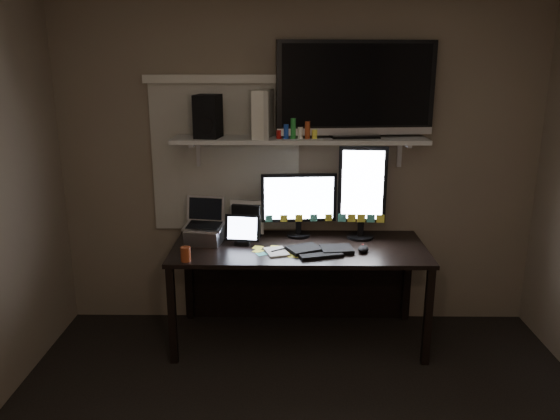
{
  "coord_description": "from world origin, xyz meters",
  "views": [
    {
      "loc": [
        -0.1,
        -2.25,
        2.02
      ],
      "look_at": [
        -0.13,
        1.25,
        1.05
      ],
      "focal_mm": 35.0,
      "sensor_mm": 36.0,
      "label": 1
    }
  ],
  "objects_px": {
    "speaker": "(208,116)",
    "cup": "(186,254)",
    "desk": "(299,263)",
    "monitor_portrait": "(362,192)",
    "laptop": "(204,222)",
    "game_console": "(263,114)",
    "tablet": "(242,230)",
    "tv": "(356,89)",
    "keyboard": "(320,249)",
    "monitor_landscape": "(299,205)",
    "mouse": "(363,249)"
  },
  "relations": [
    {
      "from": "game_console",
      "to": "speaker",
      "type": "bearing_deg",
      "value": -166.59
    },
    {
      "from": "monitor_landscape",
      "to": "game_console",
      "type": "distance_m",
      "value": 0.72
    },
    {
      "from": "monitor_landscape",
      "to": "speaker",
      "type": "xyz_separation_m",
      "value": [
        -0.64,
        -0.05,
        0.66
      ]
    },
    {
      "from": "mouse",
      "to": "laptop",
      "type": "xyz_separation_m",
      "value": [
        -1.13,
        0.17,
        0.14
      ]
    },
    {
      "from": "keyboard",
      "to": "tv",
      "type": "relative_size",
      "value": 0.41
    },
    {
      "from": "laptop",
      "to": "game_console",
      "type": "height_order",
      "value": "game_console"
    },
    {
      "from": "keyboard",
      "to": "mouse",
      "type": "relative_size",
      "value": 4.0
    },
    {
      "from": "keyboard",
      "to": "speaker",
      "type": "xyz_separation_m",
      "value": [
        -0.79,
        0.29,
        0.89
      ]
    },
    {
      "from": "laptop",
      "to": "speaker",
      "type": "bearing_deg",
      "value": 82.01
    },
    {
      "from": "desk",
      "to": "game_console",
      "type": "distance_m",
      "value": 1.13
    },
    {
      "from": "keyboard",
      "to": "game_console",
      "type": "bearing_deg",
      "value": 127.82
    },
    {
      "from": "tablet",
      "to": "tv",
      "type": "bearing_deg",
      "value": 20.3
    },
    {
      "from": "cup",
      "to": "tv",
      "type": "bearing_deg",
      "value": 24.39
    },
    {
      "from": "monitor_portrait",
      "to": "laptop",
      "type": "xyz_separation_m",
      "value": [
        -1.14,
        -0.14,
        -0.19
      ]
    },
    {
      "from": "desk",
      "to": "tablet",
      "type": "distance_m",
      "value": 0.5
    },
    {
      "from": "monitor_landscape",
      "to": "monitor_portrait",
      "type": "distance_m",
      "value": 0.47
    },
    {
      "from": "monitor_portrait",
      "to": "game_console",
      "type": "relative_size",
      "value": 2.1
    },
    {
      "from": "speaker",
      "to": "cup",
      "type": "bearing_deg",
      "value": -93.43
    },
    {
      "from": "tablet",
      "to": "tv",
      "type": "relative_size",
      "value": 0.23
    },
    {
      "from": "desk",
      "to": "keyboard",
      "type": "distance_m",
      "value": 0.33
    },
    {
      "from": "desk",
      "to": "speaker",
      "type": "height_order",
      "value": "speaker"
    },
    {
      "from": "desk",
      "to": "monitor_landscape",
      "type": "xyz_separation_m",
      "value": [
        -0.0,
        0.11,
        0.42
      ]
    },
    {
      "from": "mouse",
      "to": "tv",
      "type": "xyz_separation_m",
      "value": [
        -0.05,
        0.32,
        1.06
      ]
    },
    {
      "from": "monitor_portrait",
      "to": "cup",
      "type": "height_order",
      "value": "monitor_portrait"
    },
    {
      "from": "cup",
      "to": "game_console",
      "type": "xyz_separation_m",
      "value": [
        0.5,
        0.49,
        0.87
      ]
    },
    {
      "from": "monitor_landscape",
      "to": "tv",
      "type": "height_order",
      "value": "tv"
    },
    {
      "from": "monitor_portrait",
      "to": "keyboard",
      "type": "bearing_deg",
      "value": -132.43
    },
    {
      "from": "game_console",
      "to": "keyboard",
      "type": "bearing_deg",
      "value": -22.26
    },
    {
      "from": "monitor_landscape",
      "to": "monitor_portrait",
      "type": "xyz_separation_m",
      "value": [
        0.46,
        -0.04,
        0.11
      ]
    },
    {
      "from": "keyboard",
      "to": "speaker",
      "type": "relative_size",
      "value": 1.5
    },
    {
      "from": "keyboard",
      "to": "cup",
      "type": "relative_size",
      "value": 4.63
    },
    {
      "from": "laptop",
      "to": "monitor_landscape",
      "type": "bearing_deg",
      "value": 23.82
    },
    {
      "from": "monitor_landscape",
      "to": "laptop",
      "type": "height_order",
      "value": "monitor_landscape"
    },
    {
      "from": "desk",
      "to": "mouse",
      "type": "relative_size",
      "value": 15.96
    },
    {
      "from": "mouse",
      "to": "game_console",
      "type": "relative_size",
      "value": 0.34
    },
    {
      "from": "monitor_portrait",
      "to": "tablet",
      "type": "bearing_deg",
      "value": -165.7
    },
    {
      "from": "game_console",
      "to": "speaker",
      "type": "height_order",
      "value": "game_console"
    },
    {
      "from": "monitor_portrait",
      "to": "speaker",
      "type": "height_order",
      "value": "speaker"
    },
    {
      "from": "desk",
      "to": "tablet",
      "type": "height_order",
      "value": "tablet"
    },
    {
      "from": "cup",
      "to": "speaker",
      "type": "distance_m",
      "value": 0.99
    },
    {
      "from": "desk",
      "to": "monitor_portrait",
      "type": "distance_m",
      "value": 0.7
    },
    {
      "from": "monitor_landscape",
      "to": "keyboard",
      "type": "distance_m",
      "value": 0.44
    },
    {
      "from": "monitor_portrait",
      "to": "laptop",
      "type": "relative_size",
      "value": 2.21
    },
    {
      "from": "desk",
      "to": "tv",
      "type": "bearing_deg",
      "value": 13.21
    },
    {
      "from": "speaker",
      "to": "monitor_portrait",
      "type": "bearing_deg",
      "value": 9.98
    },
    {
      "from": "monitor_portrait",
      "to": "game_console",
      "type": "height_order",
      "value": "game_console"
    },
    {
      "from": "monitor_portrait",
      "to": "tv",
      "type": "height_order",
      "value": "tv"
    },
    {
      "from": "monitor_landscape",
      "to": "laptop",
      "type": "xyz_separation_m",
      "value": [
        -0.68,
        -0.17,
        -0.09
      ]
    },
    {
      "from": "mouse",
      "to": "cup",
      "type": "height_order",
      "value": "cup"
    },
    {
      "from": "keyboard",
      "to": "tablet",
      "type": "xyz_separation_m",
      "value": [
        -0.55,
        0.14,
        0.1
      ]
    }
  ]
}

